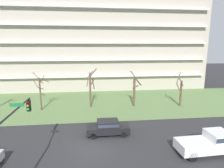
# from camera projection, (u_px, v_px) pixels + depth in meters

# --- Properties ---
(ground) EXTENTS (160.00, 160.00, 0.00)m
(ground) POSITION_uv_depth(u_px,v_px,m) (93.00, 148.00, 17.39)
(ground) COLOR #2D2D30
(grass_lawn_strip) EXTENTS (80.00, 16.00, 0.08)m
(grass_lawn_strip) POSITION_uv_depth(u_px,v_px,m) (91.00, 103.00, 31.03)
(grass_lawn_strip) COLOR #66844C
(grass_lawn_strip) RESTS_ON ground
(apartment_building) EXTENTS (48.84, 13.06, 19.45)m
(apartment_building) POSITION_uv_depth(u_px,v_px,m) (90.00, 43.00, 42.84)
(apartment_building) COLOR #B2A899
(apartment_building) RESTS_ON ground
(tree_left) EXTENTS (2.17, 1.97, 5.68)m
(tree_left) POSITION_uv_depth(u_px,v_px,m) (40.00, 92.00, 26.93)
(tree_left) COLOR brown
(tree_left) RESTS_ON ground
(tree_center) EXTENTS (1.58, 1.73, 5.95)m
(tree_center) POSITION_uv_depth(u_px,v_px,m) (91.00, 88.00, 28.39)
(tree_center) COLOR brown
(tree_center) RESTS_ON ground
(tree_right) EXTENTS (1.94, 1.91, 5.58)m
(tree_right) POSITION_uv_depth(u_px,v_px,m) (135.00, 90.00, 28.91)
(tree_right) COLOR brown
(tree_right) RESTS_ON ground
(tree_far_right) EXTENTS (0.99, 1.58, 5.20)m
(tree_far_right) POSITION_uv_depth(u_px,v_px,m) (181.00, 92.00, 29.05)
(tree_far_right) COLOR brown
(tree_far_right) RESTS_ON ground
(sedan_black_center_left) EXTENTS (4.40, 1.81, 1.57)m
(sedan_black_center_left) POSITION_uv_depth(u_px,v_px,m) (108.00, 127.00, 19.84)
(sedan_black_center_left) COLOR black
(sedan_black_center_left) RESTS_ON ground
(pickup_white_center_right) EXTENTS (5.48, 2.22, 1.95)m
(pickup_white_center_right) POSITION_uv_depth(u_px,v_px,m) (211.00, 142.00, 16.36)
(pickup_white_center_right) COLOR white
(pickup_white_center_right) RESTS_ON ground
(traffic_signal_mast) EXTENTS (0.90, 5.76, 5.51)m
(traffic_signal_mast) POSITION_uv_depth(u_px,v_px,m) (13.00, 134.00, 11.72)
(traffic_signal_mast) COLOR black
(traffic_signal_mast) RESTS_ON ground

